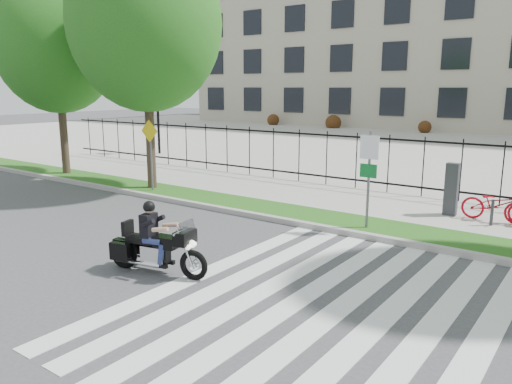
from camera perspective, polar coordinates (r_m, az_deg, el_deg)
The scene contains 13 objects.
ground at distance 11.96m, azimuth -13.56°, elevation -6.67°, with size 120.00×120.00×0.00m, color #3E3E40.
curb at distance 14.79m, azimuth -1.43°, elevation -2.45°, with size 60.00×0.20×0.15m, color #999590.
grass_verge at distance 15.45m, azimuth 0.49°, elevation -1.82°, with size 60.00×1.50×0.15m, color #174B12.
sidewalk at distance 17.49m, azimuth 5.26°, elevation -0.24°, with size 60.00×3.50×0.15m, color #ABA9A0.
plaza at distance 33.62m, azimuth 20.88°, elevation 4.82°, with size 80.00×34.00×0.10m, color #ABA9A0.
crosswalk_stripes at distance 9.05m, azimuth 7.24°, elevation -12.56°, with size 5.70×8.00×0.01m, color silver, non-canonical shape.
iron_fence at distance 18.81m, azimuth 8.07°, elevation 3.87°, with size 30.00×0.06×2.00m, color black, non-canonical shape.
lamp_post_left at distance 28.30m, azimuth -11.22°, elevation 10.60°, with size 1.06×0.70×4.25m.
street_tree_0 at distance 22.58m, azimuth -21.84°, elevation 15.59°, with size 4.97×4.97×8.23m.
street_tree_1 at distance 18.39m, azimuth -12.54°, elevation 18.36°, with size 5.28×5.28×8.79m.
sign_pole_regulatory at distance 13.03m, azimuth 12.77°, elevation 2.78°, with size 0.50×0.09×2.50m.
sign_pole_warning at distance 17.84m, azimuth -11.97°, elevation 5.22°, with size 0.78×0.09×2.49m.
motorcycle_rider at distance 10.36m, azimuth -11.35°, elevation -5.96°, with size 2.33×0.93×1.81m.
Camera 1 is at (8.74, -7.26, 3.74)m, focal length 35.00 mm.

